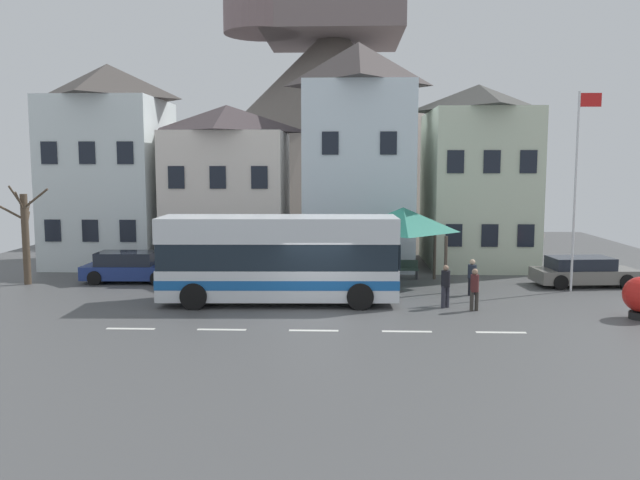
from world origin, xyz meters
name	(u,v)px	position (x,y,z in m)	size (l,w,h in m)	color
ground_plane	(316,318)	(0.00, 0.00, -0.03)	(40.00, 60.00, 0.07)	#4E4F50
townhouse_00	(110,165)	(-11.63, 12.07, 5.33)	(5.67, 6.21, 10.66)	silver
townhouse_01	(228,186)	(-5.21, 11.59, 4.23)	(6.12, 5.24, 8.45)	silver
townhouse_02	(358,155)	(1.66, 12.33, 5.87)	(5.58, 6.73, 11.74)	silver
townhouse_03	(477,176)	(8.00, 12.49, 4.77)	(5.18, 7.04, 9.55)	beige
hilltop_castle	(332,120)	(-0.15, 32.19, 9.09)	(34.27, 34.27, 26.49)	#655D56
transit_bus	(279,260)	(-1.55, 2.27, 1.70)	(9.19, 2.95, 3.37)	silver
bus_shelter	(403,220)	(3.55, 6.11, 2.92)	(3.60, 3.60, 3.49)	#473D33
parked_car_00	(130,267)	(-8.84, 6.50, 0.68)	(4.31, 1.90, 1.39)	navy
parked_car_01	(583,272)	(11.58, 6.37, 0.63)	(4.57, 2.24, 1.29)	slate
pedestrian_00	(475,287)	(5.75, 1.17, 0.88)	(0.33, 0.30, 1.57)	#38332D
pedestrian_01	(446,285)	(4.77, 1.65, 0.88)	(0.33, 0.33, 1.62)	#2D2D38
pedestrian_02	(472,275)	(6.23, 4.06, 0.83)	(0.36, 0.36, 1.49)	black
public_bench	(402,269)	(3.69, 7.88, 0.47)	(1.54, 0.48, 0.87)	#33473D
flagpole	(577,179)	(10.69, 5.10, 4.76)	(0.95, 0.10, 8.35)	silver
bare_tree_00	(25,235)	(-13.27, 5.75, 2.22)	(2.31, 1.58, 4.46)	brown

